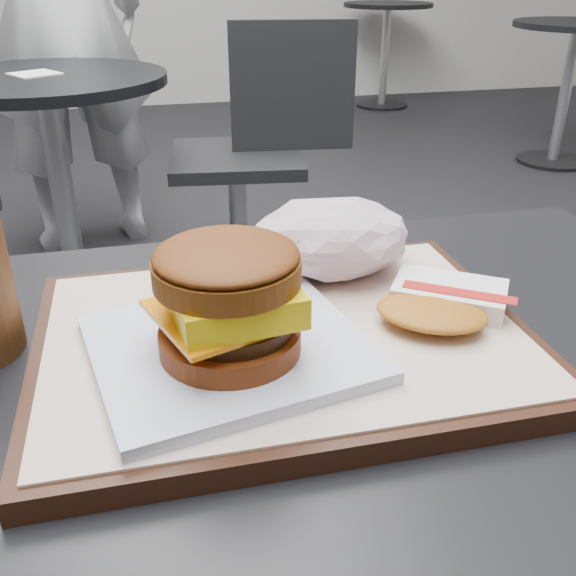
# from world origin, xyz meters

# --- Properties ---
(customer_table) EXTENTS (0.80, 0.60, 0.77)m
(customer_table) POSITION_xyz_m (0.00, 0.00, 0.58)
(customer_table) COLOR #A5A5AA
(customer_table) RESTS_ON ground
(serving_tray) EXTENTS (0.38, 0.28, 0.02)m
(serving_tray) POSITION_xyz_m (-0.01, 0.06, 0.78)
(serving_tray) COLOR black
(serving_tray) RESTS_ON customer_table
(breakfast_sandwich) EXTENTS (0.22, 0.20, 0.09)m
(breakfast_sandwich) POSITION_xyz_m (-0.06, 0.02, 0.83)
(breakfast_sandwich) COLOR white
(breakfast_sandwich) RESTS_ON serving_tray
(hash_brown) EXTENTS (0.14, 0.13, 0.02)m
(hash_brown) POSITION_xyz_m (0.12, 0.05, 0.80)
(hash_brown) COLOR white
(hash_brown) RESTS_ON serving_tray
(crumpled_wrapper) EXTENTS (0.14, 0.11, 0.06)m
(crumpled_wrapper) POSITION_xyz_m (0.06, 0.15, 0.82)
(crumpled_wrapper) COLOR silver
(crumpled_wrapper) RESTS_ON serving_tray
(neighbor_table) EXTENTS (0.70, 0.70, 0.75)m
(neighbor_table) POSITION_xyz_m (-0.35, 1.65, 0.55)
(neighbor_table) COLOR black
(neighbor_table) RESTS_ON ground
(napkin) EXTENTS (0.17, 0.17, 0.00)m
(napkin) POSITION_xyz_m (-0.37, 1.66, 0.75)
(napkin) COLOR white
(napkin) RESTS_ON neighbor_table
(neighbor_chair) EXTENTS (0.62, 0.47, 0.88)m
(neighbor_chair) POSITION_xyz_m (0.27, 1.68, 0.51)
(neighbor_chair) COLOR #A8A8AD
(neighbor_chair) RESTS_ON ground
(patron) EXTENTS (0.74, 0.58, 1.79)m
(patron) POSITION_xyz_m (-0.34, 2.23, 0.89)
(patron) COLOR silver
(patron) RESTS_ON ground
(bg_table_near) EXTENTS (0.66, 0.66, 0.75)m
(bg_table_near) POSITION_xyz_m (2.20, 2.80, 0.56)
(bg_table_near) COLOR black
(bg_table_near) RESTS_ON ground
(bg_table_far) EXTENTS (0.66, 0.66, 0.75)m
(bg_table_far) POSITION_xyz_m (1.80, 4.50, 0.56)
(bg_table_far) COLOR black
(bg_table_far) RESTS_ON ground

